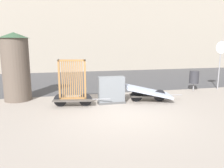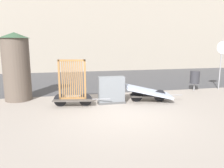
% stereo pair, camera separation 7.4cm
% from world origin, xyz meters
% --- Properties ---
extents(ground_plane, '(60.00, 60.00, 0.00)m').
position_xyz_m(ground_plane, '(0.00, 0.00, 0.00)').
color(ground_plane, gray).
extents(road_strip, '(56.00, 8.61, 0.01)m').
position_xyz_m(road_strip, '(0.00, 7.62, 0.00)').
color(road_strip, '#424244').
rests_on(road_strip, ground_plane).
extents(building_facade, '(48.00, 4.00, 11.67)m').
position_xyz_m(building_facade, '(0.00, 13.92, 5.84)').
color(building_facade, '#9E9384').
rests_on(building_facade, ground_plane).
extents(bike_cart_with_bedframe, '(2.20, 0.79, 1.80)m').
position_xyz_m(bike_cart_with_bedframe, '(-1.54, 1.45, 0.66)').
color(bike_cart_with_bedframe, '#4C4742').
rests_on(bike_cart_with_bedframe, ground_plane).
extents(bike_cart_with_mattress, '(2.43, 1.34, 0.69)m').
position_xyz_m(bike_cart_with_mattress, '(1.55, 1.45, 0.40)').
color(bike_cart_with_mattress, '#4C4742').
rests_on(bike_cart_with_mattress, ground_plane).
extents(utility_cabinet, '(1.10, 0.42, 1.09)m').
position_xyz_m(utility_cabinet, '(-0.00, 1.56, 0.50)').
color(utility_cabinet, '#4C4C4C').
rests_on(utility_cabinet, ground_plane).
extents(trash_bin, '(0.47, 0.47, 1.02)m').
position_xyz_m(trash_bin, '(4.66, 2.96, 0.70)').
color(trash_bin, gray).
rests_on(trash_bin, ground_plane).
extents(sign_post, '(0.63, 0.06, 2.55)m').
position_xyz_m(sign_post, '(6.11, 2.95, 1.69)').
color(sign_post, gray).
rests_on(sign_post, ground_plane).
extents(advertising_column, '(1.23, 1.23, 2.84)m').
position_xyz_m(advertising_column, '(-3.77, 2.96, 1.45)').
color(advertising_column, brown).
rests_on(advertising_column, ground_plane).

